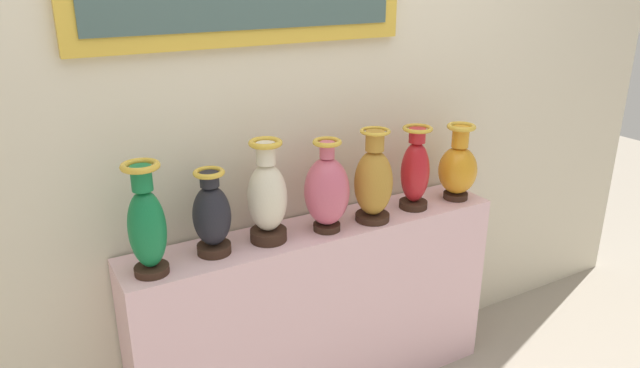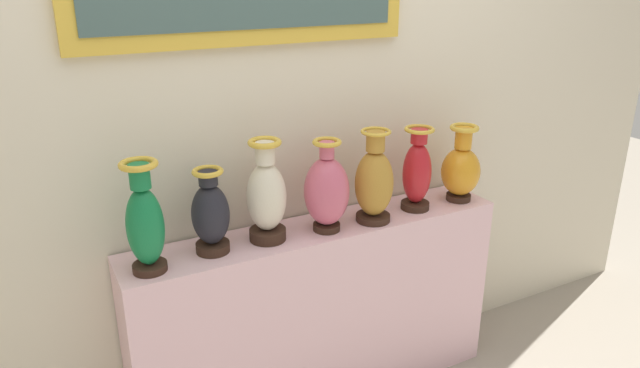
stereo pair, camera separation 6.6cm
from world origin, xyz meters
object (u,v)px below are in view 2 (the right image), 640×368
vase_onyx (211,214)px  vase_crimson (417,172)px  vase_ivory (266,197)px  vase_ochre (374,182)px  vase_rose (327,191)px  vase_amber (461,169)px  vase_emerald (145,222)px

vase_onyx → vase_crimson: 0.92m
vase_ivory → vase_crimson: size_ratio=1.10×
vase_ochre → vase_rose: bearing=177.4°
vase_ochre → vase_amber: 0.47m
vase_rose → vase_onyx: bearing=176.2°
vase_emerald → vase_amber: size_ratio=1.16×
vase_rose → vase_ochre: 0.22m
vase_rose → vase_ivory: bearing=173.1°
vase_rose → vase_amber: bearing=0.3°
vase_onyx → vase_amber: size_ratio=0.93×
vase_rose → vase_amber: vase_rose is taller
vase_emerald → vase_onyx: vase_emerald is taller
vase_onyx → vase_crimson: vase_crimson is taller
vase_crimson → vase_amber: 0.24m
vase_emerald → vase_ivory: bearing=4.7°
vase_emerald → vase_rose: bearing=0.7°
vase_onyx → vase_ochre: size_ratio=0.83×
vase_ivory → vase_crimson: vase_ivory is taller
vase_crimson → vase_amber: (0.24, -0.01, -0.02)m
vase_onyx → vase_crimson: size_ratio=0.89×
vase_ivory → vase_ochre: bearing=-4.9°
vase_ivory → vase_ochre: size_ratio=1.03×
vase_emerald → vase_amber: vase_emerald is taller
vase_amber → vase_ochre: bearing=-178.4°
vase_onyx → vase_rose: bearing=-3.8°
vase_emerald → vase_crimson: 1.16m
vase_onyx → vase_crimson: bearing=-1.1°
vase_ivory → vase_onyx: bearing=179.6°
vase_onyx → vase_ochre: 0.69m
vase_rose → vase_amber: (0.69, 0.00, -0.02)m
vase_emerald → vase_amber: (1.40, 0.01, -0.03)m
vase_emerald → vase_crimson: vase_emerald is taller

